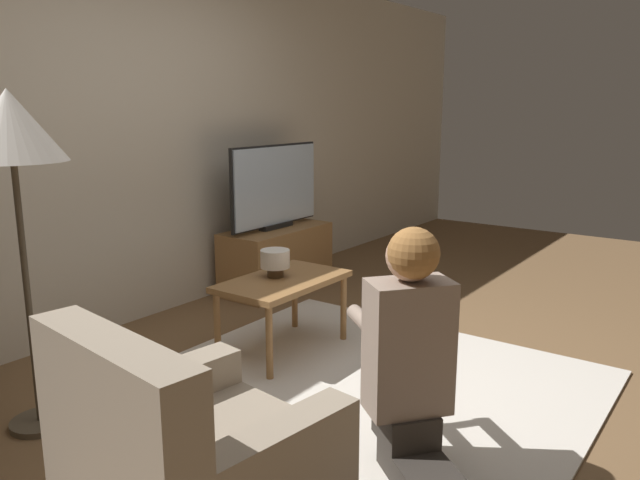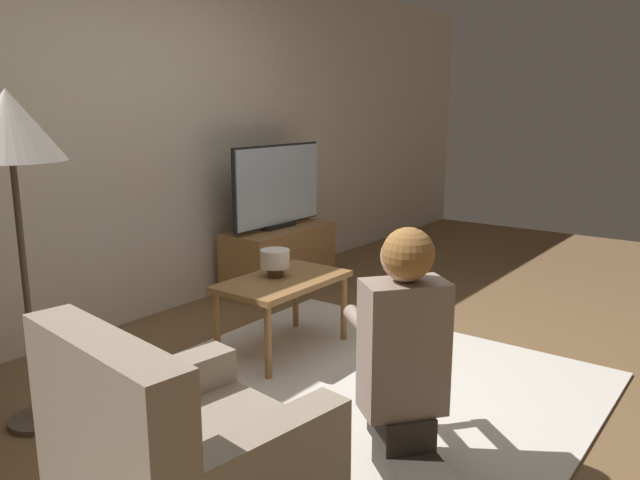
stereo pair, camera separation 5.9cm
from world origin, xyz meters
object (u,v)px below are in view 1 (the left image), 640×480
object	(u,v)px
table_lamp	(275,261)
coffee_table	(283,288)
floor_lamp	(11,138)
person_kneeling	(410,351)
tv	(275,186)
armchair	(193,474)

from	to	relation	value
table_lamp	coffee_table	bearing A→B (deg)	-92.32
floor_lamp	person_kneeling	xyz separation A→B (m)	(0.70, -1.61, -0.84)
floor_lamp	table_lamp	distance (m)	1.63
person_kneeling	table_lamp	distance (m)	1.46
coffee_table	person_kneeling	size ratio (longest dim) A/B	0.79
tv	floor_lamp	world-z (taller)	floor_lamp
tv	floor_lamp	size ratio (longest dim) A/B	0.64
coffee_table	table_lamp	bearing A→B (deg)	87.68
floor_lamp	tv	bearing A→B (deg)	12.61
armchair	table_lamp	distance (m)	1.80
coffee_table	table_lamp	distance (m)	0.17
coffee_table	table_lamp	xyz separation A→B (m)	(0.00, 0.06, 0.16)
floor_lamp	table_lamp	world-z (taller)	floor_lamp
floor_lamp	coffee_table	bearing A→B (deg)	-15.21
tv	person_kneeling	distance (m)	2.78
tv	table_lamp	bearing A→B (deg)	-140.37
tv	table_lamp	distance (m)	1.38
coffee_table	armchair	distance (m)	1.75
coffee_table	tv	bearing A→B (deg)	41.48
tv	person_kneeling	bearing A→B (deg)	-128.85
table_lamp	armchair	bearing A→B (deg)	-149.50
floor_lamp	armchair	distance (m)	1.65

